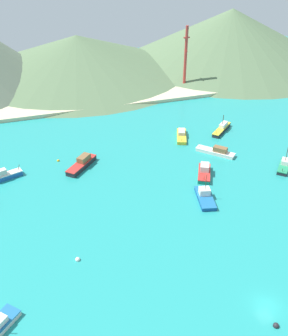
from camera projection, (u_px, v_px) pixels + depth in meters
name	position (u px, v px, depth m)	size (l,w,h in m)	color
ground	(188.00, 202.00, 84.50)	(260.00, 280.00, 0.50)	teal
fishing_boat_1	(284.00, 166.00, 96.24)	(7.33, 7.38, 6.17)	#232328
fishing_boat_2	(222.00, 129.00, 115.20)	(9.58, 8.73, 5.27)	#232328
fishing_boat_3	(82.00, 164.00, 96.66)	(9.26, 9.55, 2.80)	#232328
fishing_boat_4	(217.00, 151.00, 102.80)	(9.05, 9.70, 2.33)	silver
fishing_boat_6	(205.00, 197.00, 84.63)	(5.26, 9.27, 6.17)	#14478C
fishing_boat_7	(3.00, 176.00, 91.62)	(8.80, 4.64, 2.81)	#1E5BA8
fishing_boat_8	(204.00, 172.00, 93.30)	(6.53, 8.76, 2.67)	#198466
fishing_boat_10	(182.00, 135.00, 111.48)	(6.14, 9.74, 1.97)	gold
buoy_0	(58.00, 161.00, 99.74)	(0.71, 0.71, 0.71)	gold
buoy_1	(78.00, 259.00, 68.64)	(0.89, 0.89, 0.89)	silver
buoy_2	(276.00, 326.00, 56.79)	(0.93, 0.93, 0.93)	#232328
beach_strip	(111.00, 96.00, 140.67)	(247.00, 23.36, 1.20)	beige
hill_central	(77.00, 54.00, 163.75)	(102.48, 102.48, 16.02)	#56704C
hill_east	(230.00, 36.00, 176.46)	(102.90, 102.90, 24.21)	#56704C
radio_tower	(186.00, 58.00, 143.13)	(2.38, 1.91, 23.84)	#B7332D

